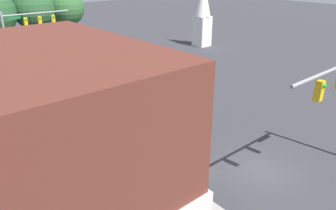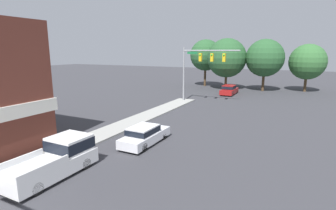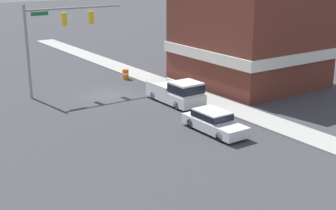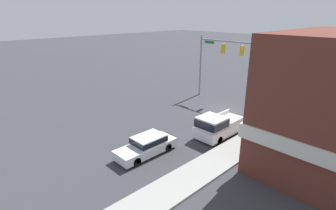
% 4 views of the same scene
% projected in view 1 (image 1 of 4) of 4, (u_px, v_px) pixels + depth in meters
% --- Properties ---
extents(ground_plane, '(200.00, 200.00, 0.00)m').
position_uv_depth(ground_plane, '(260.00, 171.00, 20.42)').
color(ground_plane, '#38383D').
extents(far_signal_assembly, '(7.60, 0.49, 7.39)m').
position_uv_depth(far_signal_assembly, '(28.00, 27.00, 36.51)').
color(far_signal_assembly, gray).
rests_on(far_signal_assembly, ground).
extents(car_lead, '(1.78, 4.77, 1.41)m').
position_uv_depth(car_lead, '(132.00, 108.00, 27.53)').
color(car_lead, black).
rests_on(car_lead, ground).
extents(car_distant, '(1.90, 4.79, 1.52)m').
position_uv_depth(car_distant, '(25.00, 52.00, 45.23)').
color(car_distant, black).
rests_on(car_distant, ground).
extents(pickup_truck_parked, '(2.14, 5.20, 1.94)m').
position_uv_depth(pickup_truck_parked, '(163.00, 141.00, 21.99)').
color(pickup_truck_parked, black).
rests_on(pickup_truck_parked, ground).
extents(corner_brick_building, '(10.46, 11.54, 8.90)m').
position_uv_depth(corner_brick_building, '(26.00, 162.00, 13.59)').
color(corner_brick_building, brown).
rests_on(corner_brick_building, ground).
extents(church_steeple, '(2.41, 2.41, 10.19)m').
position_uv_depth(church_steeple, '(203.00, 11.00, 50.19)').
color(church_steeple, white).
rests_on(church_steeple, ground).
extents(backdrop_tree_center, '(6.38, 6.38, 8.86)m').
position_uv_depth(backdrop_tree_center, '(33.00, 9.00, 50.40)').
color(backdrop_tree_center, '#4C3823').
rests_on(backdrop_tree_center, ground).
extents(backdrop_tree_right_mid, '(5.96, 5.96, 8.03)m').
position_uv_depth(backdrop_tree_right_mid, '(67.00, 8.00, 56.32)').
color(backdrop_tree_right_mid, '#4C3823').
rests_on(backdrop_tree_right_mid, ground).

